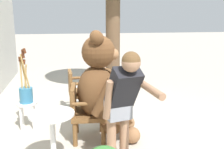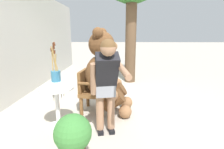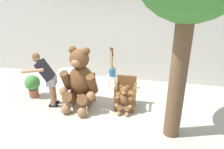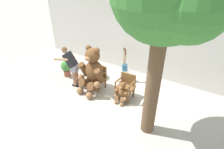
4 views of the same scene
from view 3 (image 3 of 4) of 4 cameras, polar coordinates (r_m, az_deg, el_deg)
The scene contains 11 objects.
ground_plane at distance 5.83m, azimuth -3.00°, elevation -9.93°, with size 60.00×60.00×0.00m, color #B2A899.
back_wall at distance 7.45m, azimuth 1.60°, elevation 9.29°, with size 10.00×0.16×2.80m, color beige.
wooden_chair_left at distance 6.14m, azimuth -7.24°, elevation -3.33°, with size 0.61×0.58×0.86m.
wooden_chair_right at distance 5.88m, azimuth 3.62°, elevation -4.41°, with size 0.57×0.53×0.86m.
teddy_bear_large at distance 5.76m, azimuth -8.44°, elevation -1.24°, with size 1.02×1.00×1.69m.
teddy_bear_small at distance 5.68m, azimuth 3.17°, elevation -6.48°, with size 0.46×0.43×0.77m.
person_visitor at distance 6.01m, azimuth -16.82°, elevation -0.16°, with size 0.77×0.59×1.51m.
white_stool at distance 6.85m, azimuth 0.08°, elevation -1.23°, with size 0.34×0.34×0.46m.
brush_bucket at distance 6.73m, azimuth 0.07°, elevation 1.16°, with size 0.22×0.22×0.93m.
round_side_table at distance 6.77m, azimuth -11.38°, elevation -1.13°, with size 0.56×0.56×0.72m.
potted_plant at distance 6.81m, azimuth -20.01°, elevation -2.49°, with size 0.44×0.44×0.68m.
Camera 3 is at (1.32, -4.71, 3.17)m, focal length 35.00 mm.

